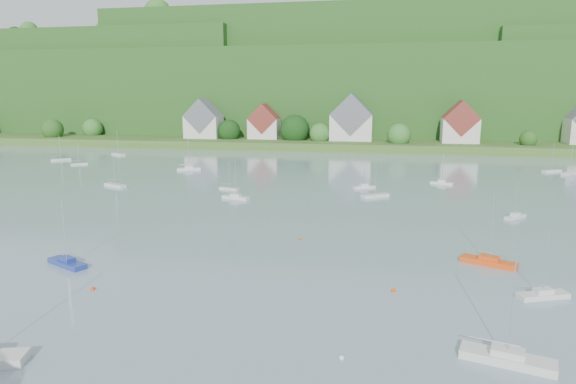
{
  "coord_description": "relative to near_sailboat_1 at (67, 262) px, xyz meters",
  "views": [
    {
      "loc": [
        18.64,
        -9.52,
        20.87
      ],
      "look_at": [
        2.07,
        75.0,
        4.0
      ],
      "focal_mm": 31.42,
      "sensor_mm": 36.0,
      "label": 1
    }
  ],
  "objects": [
    {
      "name": "near_sailboat_5",
      "position": [
        51.18,
        10.35,
        0.02
      ],
      "size": [
        6.83,
        4.49,
        9.0
      ],
      "rotation": [
        0.0,
        0.0,
        -0.43
      ],
      "color": "#DE4512",
      "rests_on": "ground"
    },
    {
      "name": "near_sailboat_1",
      "position": [
        0.0,
        0.0,
        0.0
      ],
      "size": [
        6.3,
        4.17,
        8.3
      ],
      "rotation": [
        0.0,
        0.0,
        -0.44
      ],
      "color": "navy",
      "rests_on": "ground"
    },
    {
      "name": "mooring_buoy_2",
      "position": [
        39.47,
        -0.66,
        -0.44
      ],
      "size": [
        0.47,
        0.47,
        0.47
      ],
      "primitive_type": "sphere",
      "color": "#FA4001",
      "rests_on": "ground"
    },
    {
      "name": "village_building_2",
      "position": [
        24.53,
        144.63,
        9.83
      ],
      "size": [
        16.0,
        11.44,
        18.0
      ],
      "color": "beige",
      "rests_on": "far_shore_strip"
    },
    {
      "name": "near_sailboat_3",
      "position": [
        54.7,
        0.5,
        -0.03
      ],
      "size": [
        5.59,
        3.45,
        7.32
      ],
      "rotation": [
        0.0,
        0.0,
        0.39
      ],
      "color": "silver",
      "rests_on": "ground"
    },
    {
      "name": "far_sailboat_cluster",
      "position": [
        31.14,
        73.13,
        -0.07
      ],
      "size": [
        182.83,
        73.47,
        8.71
      ],
      "color": "silver",
      "rests_on": "ground"
    },
    {
      "name": "village_building_0",
      "position": [
        -35.47,
        143.63,
        9.07
      ],
      "size": [
        14.0,
        10.4,
        16.0
      ],
      "color": "beige",
      "rests_on": "far_shore_strip"
    },
    {
      "name": "far_shore_strip",
      "position": [
        19.53,
        156.63,
        1.06
      ],
      "size": [
        600.0,
        60.0,
        3.0
      ],
      "primitive_type": "cube",
      "color": "#345921",
      "rests_on": "ground"
    },
    {
      "name": "village_building_3",
      "position": [
        64.53,
        142.63,
        8.99
      ],
      "size": [
        13.0,
        10.4,
        15.5
      ],
      "color": "beige",
      "rests_on": "far_shore_strip"
    },
    {
      "name": "forested_ridge",
      "position": [
        19.92,
        225.2,
        22.44
      ],
      "size": [
        620.0,
        181.22,
        69.89
      ],
      "color": "#184315",
      "rests_on": "ground"
    },
    {
      "name": "near_sailboat_4",
      "position": [
        48.12,
        -13.92,
        0.04
      ],
      "size": [
        7.35,
        3.82,
        9.55
      ],
      "rotation": [
        0.0,
        0.0,
        -0.27
      ],
      "color": "silver",
      "rests_on": "ground"
    },
    {
      "name": "mooring_buoy_1",
      "position": [
        35.29,
        -15.83,
        -0.44
      ],
      "size": [
        0.44,
        0.44,
        0.44
      ],
      "primitive_type": "sphere",
      "color": "silver",
      "rests_on": "ground"
    },
    {
      "name": "village_building_1",
      "position": [
        -10.47,
        145.63,
        8.31
      ],
      "size": [
        12.0,
        9.36,
        14.0
      ],
      "color": "beige",
      "rests_on": "far_shore_strip"
    },
    {
      "name": "mooring_buoy_3",
      "position": [
        26.26,
        16.49,
        -0.44
      ],
      "size": [
        0.42,
        0.42,
        0.42
      ],
      "primitive_type": "sphere",
      "color": "#FA4001",
      "rests_on": "ground"
    },
    {
      "name": "mooring_buoy_0",
      "position": [
        7.54,
        -6.52,
        -0.44
      ],
      "size": [
        0.46,
        0.46,
        0.46
      ],
      "primitive_type": "sphere",
      "color": "#FA4001",
      "rests_on": "ground"
    }
  ]
}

